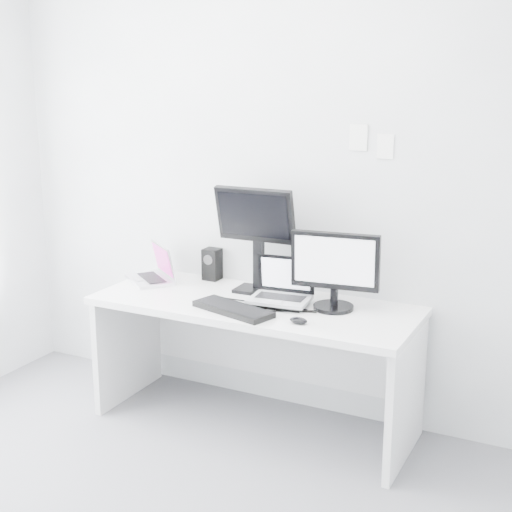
{
  "coord_description": "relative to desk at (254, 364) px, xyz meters",
  "views": [
    {
      "loc": [
        1.72,
        -2.18,
        1.97
      ],
      "look_at": [
        0.02,
        1.23,
        1.0
      ],
      "focal_mm": 51.33,
      "sensor_mm": 36.0,
      "label": 1
    }
  ],
  "objects": [
    {
      "name": "wall_note_0",
      "position": [
        0.45,
        0.34,
        1.26
      ],
      "size": [
        0.1,
        0.0,
        0.14
      ],
      "primitive_type": "cube",
      "color": "white",
      "rests_on": "back_wall"
    },
    {
      "name": "rear_monitor",
      "position": [
        -0.08,
        0.18,
        0.68
      ],
      "size": [
        0.47,
        0.18,
        0.63
      ],
      "primitive_type": "cube",
      "rotation": [
        0.0,
        0.0,
        0.02
      ],
      "color": "black",
      "rests_on": "desk"
    },
    {
      "name": "desk",
      "position": [
        0.0,
        0.0,
        0.0
      ],
      "size": [
        1.8,
        0.7,
        0.73
      ],
      "primitive_type": "cube",
      "color": "white",
      "rests_on": "ground"
    },
    {
      "name": "keyboard",
      "position": [
        -0.03,
        -0.2,
        0.38
      ],
      "size": [
        0.49,
        0.29,
        0.03
      ],
      "primitive_type": "cube",
      "rotation": [
        0.0,
        0.0,
        -0.29
      ],
      "color": "black",
      "rests_on": "desk"
    },
    {
      "name": "back_wall",
      "position": [
        0.0,
        0.35,
        0.99
      ],
      "size": [
        3.6,
        0.0,
        3.6
      ],
      "primitive_type": "plane",
      "rotation": [
        1.57,
        0.0,
        0.0
      ],
      "color": "silver",
      "rests_on": "ground"
    },
    {
      "name": "mouse",
      "position": [
        0.35,
        -0.21,
        0.38
      ],
      "size": [
        0.1,
        0.07,
        0.03
      ],
      "primitive_type": "ellipsoid",
      "rotation": [
        0.0,
        0.0,
        -0.11
      ],
      "color": "black",
      "rests_on": "desk"
    },
    {
      "name": "speaker",
      "position": [
        -0.44,
        0.29,
        0.46
      ],
      "size": [
        0.1,
        0.1,
        0.19
      ],
      "primitive_type": "cube",
      "rotation": [
        0.0,
        0.0,
        -0.08
      ],
      "color": "black",
      "rests_on": "desk"
    },
    {
      "name": "macbook",
      "position": [
        -0.75,
        0.09,
        0.48
      ],
      "size": [
        0.39,
        0.38,
        0.24
      ],
      "primitive_type": "cube",
      "rotation": [
        0.0,
        0.0,
        -0.66
      ],
      "color": "silver",
      "rests_on": "desk"
    },
    {
      "name": "samsung_monitor",
      "position": [
        0.43,
        0.08,
        0.58
      ],
      "size": [
        0.5,
        0.28,
        0.43
      ],
      "primitive_type": "cube",
      "rotation": [
        0.0,
        0.0,
        0.13
      ],
      "color": "black",
      "rests_on": "desk"
    },
    {
      "name": "wall_note_1",
      "position": [
        0.6,
        0.34,
        1.22
      ],
      "size": [
        0.09,
        0.0,
        0.13
      ],
      "primitive_type": "cube",
      "color": "white",
      "rests_on": "back_wall"
    },
    {
      "name": "dell_laptop",
      "position": [
        0.15,
        0.01,
        0.5
      ],
      "size": [
        0.34,
        0.28,
        0.27
      ],
      "primitive_type": "cube",
      "rotation": [
        0.0,
        0.0,
        0.11
      ],
      "color": "#ADB0B4",
      "rests_on": "desk"
    }
  ]
}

